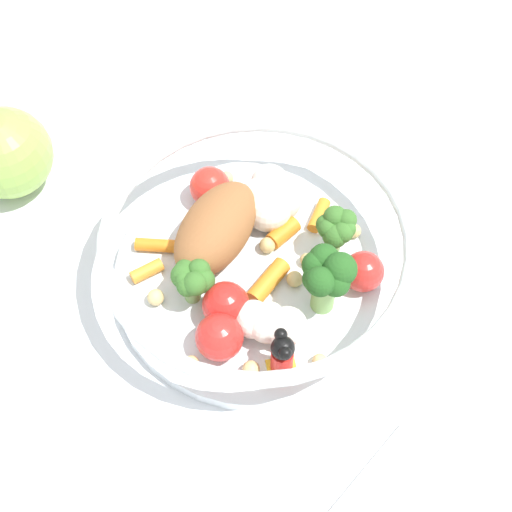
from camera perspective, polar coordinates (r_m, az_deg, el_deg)
ground_plane at (r=0.53m, az=0.11°, el=-1.70°), size 2.40×2.40×0.00m
food_container at (r=0.51m, az=-0.01°, el=0.22°), size 0.21×0.21×0.07m
loose_apple at (r=0.59m, az=-18.60°, el=7.49°), size 0.07×0.07×0.08m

